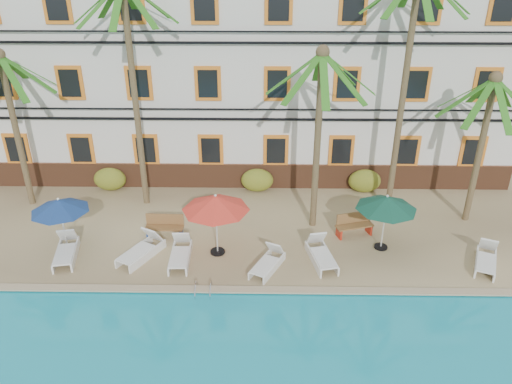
{
  "coord_description": "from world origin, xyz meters",
  "views": [
    {
      "loc": [
        0.93,
        -14.38,
        10.79
      ],
      "look_at": [
        0.65,
        3.0,
        2.0
      ],
      "focal_mm": 35.0,
      "sensor_mm": 36.0,
      "label": 1
    }
  ],
  "objects_px": {
    "bench_left": "(165,226)",
    "palm_e": "(485,127)",
    "umbrella_blue": "(59,206)",
    "lounger_d": "(268,262)",
    "lounger_a": "(66,250)",
    "umbrella_red": "(216,203)",
    "pool_ladder": "(204,292)",
    "lounger_e": "(321,254)",
    "bench_right": "(354,224)",
    "lounger_c": "(180,253)",
    "palm_c": "(319,116)",
    "palm_a": "(11,108)",
    "palm_d": "(407,68)",
    "lounger_f": "(486,259)",
    "umbrella_green": "(387,203)",
    "lounger_b": "(142,250)",
    "palm_b": "(132,70)"
  },
  "relations": [
    {
      "from": "palm_a",
      "to": "lounger_a",
      "type": "xyz_separation_m",
      "value": [
        3.08,
        -4.25,
        -4.11
      ]
    },
    {
      "from": "palm_c",
      "to": "bench_left",
      "type": "distance_m",
      "value": 7.35
    },
    {
      "from": "palm_b",
      "to": "umbrella_green",
      "type": "distance_m",
      "value": 11.14
    },
    {
      "from": "lounger_e",
      "to": "pool_ladder",
      "type": "relative_size",
      "value": 2.81
    },
    {
      "from": "palm_a",
      "to": "palm_d",
      "type": "bearing_deg",
      "value": -1.47
    },
    {
      "from": "umbrella_blue",
      "to": "lounger_e",
      "type": "height_order",
      "value": "umbrella_blue"
    },
    {
      "from": "lounger_c",
      "to": "umbrella_green",
      "type": "bearing_deg",
      "value": 7.21
    },
    {
      "from": "palm_d",
      "to": "palm_e",
      "type": "xyz_separation_m",
      "value": [
        3.12,
        -0.73,
        -2.12
      ]
    },
    {
      "from": "lounger_f",
      "to": "palm_b",
      "type": "bearing_deg",
      "value": 160.61
    },
    {
      "from": "lounger_a",
      "to": "bench_left",
      "type": "relative_size",
      "value": 1.37
    },
    {
      "from": "palm_b",
      "to": "lounger_b",
      "type": "bearing_deg",
      "value": -80.02
    },
    {
      "from": "lounger_f",
      "to": "lounger_b",
      "type": "bearing_deg",
      "value": 178.26
    },
    {
      "from": "umbrella_blue",
      "to": "bench_right",
      "type": "bearing_deg",
      "value": 6.07
    },
    {
      "from": "palm_d",
      "to": "lounger_e",
      "type": "relative_size",
      "value": 4.75
    },
    {
      "from": "umbrella_red",
      "to": "palm_b",
      "type": "bearing_deg",
      "value": 131.65
    },
    {
      "from": "bench_right",
      "to": "lounger_b",
      "type": "bearing_deg",
      "value": -167.94
    },
    {
      "from": "umbrella_blue",
      "to": "lounger_d",
      "type": "height_order",
      "value": "umbrella_blue"
    },
    {
      "from": "umbrella_green",
      "to": "lounger_e",
      "type": "bearing_deg",
      "value": -159.09
    },
    {
      "from": "umbrella_green",
      "to": "pool_ladder",
      "type": "distance_m",
      "value": 7.34
    },
    {
      "from": "lounger_f",
      "to": "bench_right",
      "type": "bearing_deg",
      "value": 154.57
    },
    {
      "from": "pool_ladder",
      "to": "lounger_c",
      "type": "bearing_deg",
      "value": 119.56
    },
    {
      "from": "lounger_e",
      "to": "bench_right",
      "type": "xyz_separation_m",
      "value": [
        1.47,
        1.89,
        0.16
      ]
    },
    {
      "from": "bench_left",
      "to": "palm_c",
      "type": "bearing_deg",
      "value": 9.44
    },
    {
      "from": "palm_e",
      "to": "lounger_d",
      "type": "xyz_separation_m",
      "value": [
        -8.37,
        -3.7,
        -3.81
      ]
    },
    {
      "from": "palm_b",
      "to": "lounger_f",
      "type": "height_order",
      "value": "palm_b"
    },
    {
      "from": "lounger_f",
      "to": "bench_left",
      "type": "bearing_deg",
      "value": 171.19
    },
    {
      "from": "bench_left",
      "to": "palm_e",
      "type": "bearing_deg",
      "value": 7.12
    },
    {
      "from": "bench_right",
      "to": "palm_d",
      "type": "bearing_deg",
      "value": 47.89
    },
    {
      "from": "lounger_b",
      "to": "lounger_f",
      "type": "xyz_separation_m",
      "value": [
        12.54,
        -0.38,
        -0.02
      ]
    },
    {
      "from": "lounger_d",
      "to": "bench_left",
      "type": "bearing_deg",
      "value": 152.16
    },
    {
      "from": "lounger_f",
      "to": "umbrella_green",
      "type": "bearing_deg",
      "value": 162.16
    },
    {
      "from": "umbrella_red",
      "to": "pool_ladder",
      "type": "height_order",
      "value": "umbrella_red"
    },
    {
      "from": "palm_c",
      "to": "lounger_e",
      "type": "bearing_deg",
      "value": -88.27
    },
    {
      "from": "palm_a",
      "to": "palm_e",
      "type": "bearing_deg",
      "value": -3.44
    },
    {
      "from": "palm_e",
      "to": "umbrella_green",
      "type": "xyz_separation_m",
      "value": [
        -4.03,
        -2.27,
        -2.14
      ]
    },
    {
      "from": "umbrella_red",
      "to": "umbrella_green",
      "type": "height_order",
      "value": "umbrella_red"
    },
    {
      "from": "lounger_a",
      "to": "lounger_c",
      "type": "distance_m",
      "value": 4.26
    },
    {
      "from": "umbrella_green",
      "to": "lounger_e",
      "type": "distance_m",
      "value": 3.04
    },
    {
      "from": "palm_d",
      "to": "lounger_d",
      "type": "xyz_separation_m",
      "value": [
        -5.25,
        -4.43,
        -5.93
      ]
    },
    {
      "from": "lounger_a",
      "to": "lounger_c",
      "type": "height_order",
      "value": "lounger_a"
    },
    {
      "from": "palm_b",
      "to": "bench_right",
      "type": "relative_size",
      "value": 6.03
    },
    {
      "from": "bench_left",
      "to": "lounger_a",
      "type": "bearing_deg",
      "value": -155.37
    },
    {
      "from": "palm_b",
      "to": "palm_e",
      "type": "height_order",
      "value": "palm_b"
    },
    {
      "from": "umbrella_green",
      "to": "lounger_a",
      "type": "distance_m",
      "value": 11.95
    },
    {
      "from": "lounger_a",
      "to": "umbrella_red",
      "type": "bearing_deg",
      "value": 4.17
    },
    {
      "from": "lounger_f",
      "to": "palm_c",
      "type": "bearing_deg",
      "value": 154.68
    },
    {
      "from": "bench_left",
      "to": "lounger_c",
      "type": "bearing_deg",
      "value": -62.71
    },
    {
      "from": "umbrella_blue",
      "to": "bench_left",
      "type": "bearing_deg",
      "value": 14.27
    },
    {
      "from": "palm_e",
      "to": "lounger_a",
      "type": "distance_m",
      "value": 16.57
    },
    {
      "from": "lounger_e",
      "to": "palm_b",
      "type": "bearing_deg",
      "value": 148.86
    }
  ]
}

